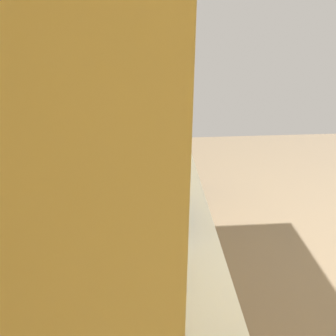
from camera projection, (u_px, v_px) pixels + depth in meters
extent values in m
cube|color=#F2DA88|center=(73.00, 109.00, 1.66)|extent=(3.90, 0.12, 2.78)
cube|color=#F4CB7C|center=(152.00, 310.00, 1.73)|extent=(2.86, 0.60, 0.88)
cube|color=beige|center=(150.00, 241.00, 1.52)|extent=(2.89, 0.63, 0.02)
cube|color=#332819|center=(210.00, 306.00, 1.74)|extent=(0.01, 0.01, 0.81)
cube|color=#332819|center=(197.00, 246.00, 2.17)|extent=(0.01, 0.01, 0.81)
cube|color=#332819|center=(188.00, 206.00, 2.59)|extent=(0.01, 0.01, 0.81)
cube|color=#EDCD81|center=(101.00, 7.00, 1.07)|extent=(1.97, 0.33, 0.67)
cube|color=black|center=(151.00, 160.00, 3.30)|extent=(0.66, 0.67, 0.90)
cube|color=black|center=(185.00, 163.00, 3.34)|extent=(0.52, 0.01, 0.50)
cube|color=black|center=(149.00, 115.00, 3.09)|extent=(0.63, 0.63, 0.02)
cube|color=black|center=(115.00, 108.00, 3.03)|extent=(0.63, 0.04, 0.18)
cylinder|color=#38383D|center=(163.00, 119.00, 2.96)|extent=(0.11, 0.11, 0.01)
cylinder|color=#38383D|center=(162.00, 109.00, 3.22)|extent=(0.11, 0.11, 0.01)
cylinder|color=#38383D|center=(136.00, 119.00, 2.94)|extent=(0.11, 0.11, 0.01)
cylinder|color=#38383D|center=(137.00, 109.00, 3.20)|extent=(0.11, 0.11, 0.01)
cube|color=white|center=(144.00, 197.00, 1.59)|extent=(0.48, 0.34, 0.26)
cube|color=black|center=(181.00, 201.00, 1.57)|extent=(0.30, 0.01, 0.18)
cube|color=#2D2D33|center=(177.00, 177.00, 1.77)|extent=(0.09, 0.01, 0.18)
cylinder|color=#4C8CBF|center=(159.00, 138.00, 2.54)|extent=(0.19, 0.19, 0.06)
cylinder|color=#4A86BC|center=(159.00, 136.00, 2.53)|extent=(0.16, 0.16, 0.03)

